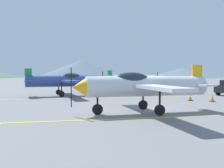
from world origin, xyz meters
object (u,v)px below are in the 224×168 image
(airplane_near, at_px, (142,86))
(traffic_cone_front, at_px, (190,97))
(airplane_mid, at_px, (65,81))
(traffic_cone_side, at_px, (212,98))
(airplane_far, at_px, (133,79))

(airplane_near, bearing_deg, traffic_cone_front, 41.34)
(airplane_near, height_order, airplane_mid, same)
(traffic_cone_side, bearing_deg, airplane_near, -149.92)
(airplane_mid, height_order, traffic_cone_side, airplane_mid)
(airplane_near, distance_m, traffic_cone_front, 7.98)
(airplane_mid, height_order, traffic_cone_front, airplane_mid)
(airplane_far, xyz_separation_m, traffic_cone_front, (0.33, -16.29, -1.28))
(airplane_far, height_order, traffic_cone_side, airplane_far)
(traffic_cone_front, bearing_deg, airplane_mid, 146.86)
(airplane_near, bearing_deg, airplane_far, 75.45)
(airplane_mid, distance_m, traffic_cone_front, 12.40)
(airplane_near, relative_size, traffic_cone_side, 15.82)
(airplane_mid, relative_size, traffic_cone_front, 15.84)
(airplane_mid, relative_size, airplane_far, 1.00)
(airplane_near, xyz_separation_m, airplane_mid, (-4.41, 11.94, 0.00))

